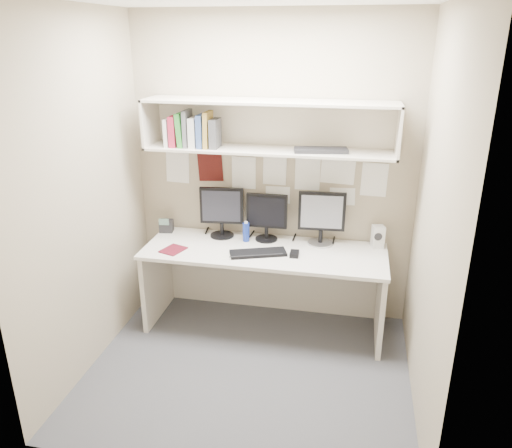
% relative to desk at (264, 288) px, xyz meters
% --- Properties ---
extents(floor, '(2.40, 2.00, 0.01)m').
position_rel_desk_xyz_m(floor, '(0.00, -0.65, -0.37)').
color(floor, '#424246').
rests_on(floor, ground).
extents(wall_back, '(2.40, 0.02, 2.60)m').
position_rel_desk_xyz_m(wall_back, '(0.00, 0.35, 0.93)').
color(wall_back, '#9E9179').
rests_on(wall_back, ground).
extents(wall_front, '(2.40, 0.02, 2.60)m').
position_rel_desk_xyz_m(wall_front, '(0.00, -1.65, 0.93)').
color(wall_front, '#9E9179').
rests_on(wall_front, ground).
extents(wall_left, '(0.02, 2.00, 2.60)m').
position_rel_desk_xyz_m(wall_left, '(-1.20, -0.65, 0.93)').
color(wall_left, '#9E9179').
rests_on(wall_left, ground).
extents(wall_right, '(0.02, 2.00, 2.60)m').
position_rel_desk_xyz_m(wall_right, '(1.20, -0.65, 0.93)').
color(wall_right, '#9E9179').
rests_on(wall_right, ground).
extents(desk, '(2.00, 0.70, 0.73)m').
position_rel_desk_xyz_m(desk, '(0.00, 0.00, 0.00)').
color(desk, silver).
rests_on(desk, floor).
extents(overhead_hutch, '(2.00, 0.38, 0.40)m').
position_rel_desk_xyz_m(overhead_hutch, '(0.00, 0.21, 1.35)').
color(overhead_hutch, beige).
rests_on(overhead_hutch, wall_back).
extents(pinned_papers, '(1.92, 0.01, 0.48)m').
position_rel_desk_xyz_m(pinned_papers, '(0.00, 0.34, 0.88)').
color(pinned_papers, white).
rests_on(pinned_papers, wall_back).
extents(monitor_left, '(0.38, 0.21, 0.44)m').
position_rel_desk_xyz_m(monitor_left, '(-0.42, 0.22, 0.61)').
color(monitor_left, black).
rests_on(monitor_left, desk).
extents(monitor_center, '(0.35, 0.19, 0.41)m').
position_rel_desk_xyz_m(monitor_center, '(-0.02, 0.22, 0.59)').
color(monitor_center, black).
rests_on(monitor_center, desk).
extents(monitor_right, '(0.39, 0.21, 0.45)m').
position_rel_desk_xyz_m(monitor_right, '(0.44, 0.22, 0.61)').
color(monitor_right, '#A5A5AA').
rests_on(monitor_right, desk).
extents(keyboard, '(0.48, 0.31, 0.02)m').
position_rel_desk_xyz_m(keyboard, '(-0.03, -0.11, 0.37)').
color(keyboard, black).
rests_on(keyboard, desk).
extents(mouse, '(0.07, 0.12, 0.03)m').
position_rel_desk_xyz_m(mouse, '(0.26, -0.08, 0.38)').
color(mouse, black).
rests_on(mouse, desk).
extents(speaker, '(0.11, 0.12, 0.19)m').
position_rel_desk_xyz_m(speaker, '(0.91, 0.24, 0.46)').
color(speaker, silver).
rests_on(speaker, desk).
extents(blue_bottle, '(0.06, 0.06, 0.18)m').
position_rel_desk_xyz_m(blue_bottle, '(-0.19, 0.14, 0.45)').
color(blue_bottle, '#162E97').
rests_on(blue_bottle, desk).
extents(maroon_notebook, '(0.21, 0.24, 0.01)m').
position_rel_desk_xyz_m(maroon_notebook, '(-0.73, -0.17, 0.37)').
color(maroon_notebook, '#520E1A').
rests_on(maroon_notebook, desk).
extents(desk_phone, '(0.13, 0.12, 0.14)m').
position_rel_desk_xyz_m(desk_phone, '(-0.94, 0.21, 0.42)').
color(desk_phone, black).
rests_on(desk_phone, desk).
extents(book_stack, '(0.44, 0.18, 0.29)m').
position_rel_desk_xyz_m(book_stack, '(-0.61, 0.11, 1.30)').
color(book_stack, silver).
rests_on(book_stack, overhead_hutch).
extents(hutch_tray, '(0.44, 0.22, 0.03)m').
position_rel_desk_xyz_m(hutch_tray, '(0.42, 0.12, 1.19)').
color(hutch_tray, black).
rests_on(hutch_tray, overhead_hutch).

